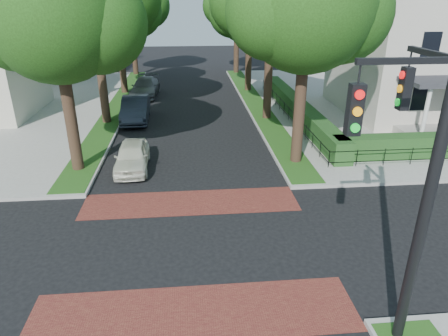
{
  "coord_description": "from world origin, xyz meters",
  "views": [
    {
      "loc": [
        0.04,
        -11.75,
        8.06
      ],
      "look_at": [
        1.4,
        3.06,
        1.6
      ],
      "focal_mm": 32.0,
      "sensor_mm": 36.0,
      "label": 1
    }
  ],
  "objects_px": {
    "parked_car_front": "(132,156)",
    "parked_car_middle": "(135,109)",
    "parked_car_rear": "(145,87)",
    "traffic_signal": "(420,167)"
  },
  "relations": [
    {
      "from": "parked_car_middle",
      "to": "parked_car_rear",
      "type": "distance_m",
      "value": 7.49
    },
    {
      "from": "parked_car_front",
      "to": "parked_car_middle",
      "type": "distance_m",
      "value": 8.56
    },
    {
      "from": "traffic_signal",
      "to": "parked_car_middle",
      "type": "xyz_separation_m",
      "value": [
        -8.49,
        20.01,
        -3.88
      ]
    },
    {
      "from": "parked_car_rear",
      "to": "parked_car_middle",
      "type": "bearing_deg",
      "value": -86.74
    },
    {
      "from": "traffic_signal",
      "to": "parked_car_front",
      "type": "distance_m",
      "value": 14.42
    },
    {
      "from": "parked_car_rear",
      "to": "parked_car_front",
      "type": "bearing_deg",
      "value": -84.02
    },
    {
      "from": "traffic_signal",
      "to": "parked_car_middle",
      "type": "distance_m",
      "value": 22.08
    },
    {
      "from": "parked_car_front",
      "to": "parked_car_middle",
      "type": "height_order",
      "value": "parked_car_middle"
    },
    {
      "from": "traffic_signal",
      "to": "parked_car_middle",
      "type": "bearing_deg",
      "value": 112.98
    },
    {
      "from": "traffic_signal",
      "to": "parked_car_rear",
      "type": "bearing_deg",
      "value": 107.15
    }
  ]
}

